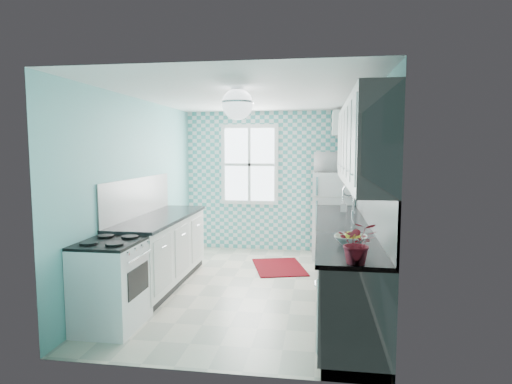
# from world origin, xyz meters

# --- Properties ---
(floor) EXTENTS (3.00, 4.40, 0.02)m
(floor) POSITION_xyz_m (0.00, 0.00, -0.01)
(floor) COLOR beige
(floor) RESTS_ON ground
(ceiling) EXTENTS (3.00, 4.40, 0.02)m
(ceiling) POSITION_xyz_m (0.00, 0.00, 2.51)
(ceiling) COLOR white
(ceiling) RESTS_ON wall_back
(wall_back) EXTENTS (3.00, 0.02, 2.50)m
(wall_back) POSITION_xyz_m (0.00, 2.21, 1.25)
(wall_back) COLOR #72C3C1
(wall_back) RESTS_ON floor
(wall_front) EXTENTS (3.00, 0.02, 2.50)m
(wall_front) POSITION_xyz_m (0.00, -2.21, 1.25)
(wall_front) COLOR #72C3C1
(wall_front) RESTS_ON floor
(wall_left) EXTENTS (0.02, 4.40, 2.50)m
(wall_left) POSITION_xyz_m (-1.51, 0.00, 1.25)
(wall_left) COLOR #72C3C1
(wall_left) RESTS_ON floor
(wall_right) EXTENTS (0.02, 4.40, 2.50)m
(wall_right) POSITION_xyz_m (1.51, 0.00, 1.25)
(wall_right) COLOR #72C3C1
(wall_right) RESTS_ON floor
(accent_wall) EXTENTS (3.00, 0.01, 2.50)m
(accent_wall) POSITION_xyz_m (0.00, 2.19, 1.25)
(accent_wall) COLOR #49ABA7
(accent_wall) RESTS_ON wall_back
(window) EXTENTS (1.04, 0.05, 1.44)m
(window) POSITION_xyz_m (-0.35, 2.16, 1.55)
(window) COLOR white
(window) RESTS_ON wall_back
(backsplash_right) EXTENTS (0.02, 3.60, 0.51)m
(backsplash_right) POSITION_xyz_m (1.49, -0.40, 1.20)
(backsplash_right) COLOR white
(backsplash_right) RESTS_ON wall_right
(backsplash_left) EXTENTS (0.02, 2.15, 0.51)m
(backsplash_left) POSITION_xyz_m (-1.49, -0.07, 1.20)
(backsplash_left) COLOR white
(backsplash_left) RESTS_ON wall_left
(upper_cabinets_right) EXTENTS (0.33, 3.20, 0.90)m
(upper_cabinets_right) POSITION_xyz_m (1.33, -0.60, 1.90)
(upper_cabinets_right) COLOR silver
(upper_cabinets_right) RESTS_ON wall_right
(upper_cabinet_fridge) EXTENTS (0.40, 0.74, 0.40)m
(upper_cabinet_fridge) POSITION_xyz_m (1.30, 1.83, 2.25)
(upper_cabinet_fridge) COLOR silver
(upper_cabinet_fridge) RESTS_ON wall_right
(ceiling_light) EXTENTS (0.34, 0.34, 0.35)m
(ceiling_light) POSITION_xyz_m (0.00, -0.80, 2.32)
(ceiling_light) COLOR silver
(ceiling_light) RESTS_ON ceiling
(base_cabinets_right) EXTENTS (0.60, 3.60, 0.90)m
(base_cabinets_right) POSITION_xyz_m (1.20, -0.40, 0.45)
(base_cabinets_right) COLOR white
(base_cabinets_right) RESTS_ON floor
(countertop_right) EXTENTS (0.63, 3.60, 0.04)m
(countertop_right) POSITION_xyz_m (1.19, -0.40, 0.92)
(countertop_right) COLOR black
(countertop_right) RESTS_ON base_cabinets_right
(base_cabinets_left) EXTENTS (0.60, 2.15, 0.90)m
(base_cabinets_left) POSITION_xyz_m (-1.20, -0.07, 0.45)
(base_cabinets_left) COLOR white
(base_cabinets_left) RESTS_ON floor
(countertop_left) EXTENTS (0.63, 2.15, 0.04)m
(countertop_left) POSITION_xyz_m (-1.19, -0.07, 0.92)
(countertop_left) COLOR black
(countertop_left) RESTS_ON base_cabinets_left
(fridge) EXTENTS (0.63, 0.63, 1.45)m
(fridge) POSITION_xyz_m (1.11, 1.79, 0.73)
(fridge) COLOR silver
(fridge) RESTS_ON floor
(stove) EXTENTS (0.59, 0.74, 0.89)m
(stove) POSITION_xyz_m (-1.20, -1.45, 0.46)
(stove) COLOR white
(stove) RESTS_ON floor
(sink) EXTENTS (0.46, 0.38, 0.53)m
(sink) POSITION_xyz_m (1.20, 0.44, 0.93)
(sink) COLOR silver
(sink) RESTS_ON countertop_right
(rug) EXTENTS (0.97, 1.19, 0.02)m
(rug) POSITION_xyz_m (0.30, 1.00, 0.01)
(rug) COLOR #610C11
(rug) RESTS_ON floor
(dish_towel) EXTENTS (0.07, 0.22, 0.33)m
(dish_towel) POSITION_xyz_m (0.89, 0.72, 0.48)
(dish_towel) COLOR #54A891
(dish_towel) RESTS_ON base_cabinets_right
(fruit_bowl) EXTENTS (0.35, 0.35, 0.08)m
(fruit_bowl) POSITION_xyz_m (1.20, -1.38, 0.98)
(fruit_bowl) COLOR silver
(fruit_bowl) RESTS_ON countertop_right
(potted_plant) EXTENTS (0.32, 0.29, 0.34)m
(potted_plant) POSITION_xyz_m (1.20, -2.12, 1.11)
(potted_plant) COLOR #AC301C
(potted_plant) RESTS_ON countertop_right
(soap_bottle) EXTENTS (0.10, 0.10, 0.18)m
(soap_bottle) POSITION_xyz_m (1.25, 0.69, 1.03)
(soap_bottle) COLOR #A6BCCC
(soap_bottle) RESTS_ON countertop_right
(microwave) EXTENTS (0.60, 0.41, 0.33)m
(microwave) POSITION_xyz_m (1.11, 1.79, 1.62)
(microwave) COLOR white
(microwave) RESTS_ON fridge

